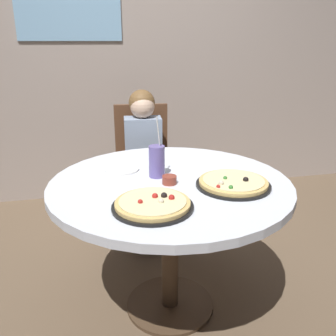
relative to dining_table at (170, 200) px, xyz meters
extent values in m
plane|color=brown|center=(0.00, 0.00, -0.65)|extent=(8.00, 8.00, 0.00)
cube|color=#A8998E|center=(0.00, 1.73, 0.80)|extent=(5.20, 0.12, 2.90)
cube|color=#8CBFE5|center=(-0.46, 1.67, 1.02)|extent=(0.84, 0.02, 0.56)
cylinder|color=silver|center=(0.00, 0.00, 0.08)|extent=(1.19, 1.19, 0.04)
cylinder|color=#4C3826|center=(0.00, 0.00, -0.28)|extent=(0.09, 0.09, 0.69)
cylinder|color=#4C3826|center=(0.00, 0.00, -0.64)|extent=(0.48, 0.48, 0.02)
cube|color=brown|center=(0.00, 0.89, -0.22)|extent=(0.43, 0.43, 0.04)
cube|color=brown|center=(0.02, 1.07, 0.04)|extent=(0.40, 0.08, 0.52)
cylinder|color=brown|center=(-0.18, 0.74, -0.44)|extent=(0.04, 0.04, 0.41)
cylinder|color=brown|center=(0.15, 0.71, -0.44)|extent=(0.04, 0.04, 0.41)
cylinder|color=brown|center=(-0.15, 1.08, -0.44)|extent=(0.04, 0.04, 0.41)
cylinder|color=brown|center=(0.18, 1.05, -0.44)|extent=(0.04, 0.04, 0.41)
cube|color=#3F4766|center=(-0.01, 0.73, -0.42)|extent=(0.27, 0.34, 0.45)
cube|color=#8C9EB7|center=(0.00, 0.87, 0.02)|extent=(0.27, 0.18, 0.44)
sphere|color=beige|center=(0.00, 0.87, 0.32)|extent=(0.17, 0.17, 0.17)
sphere|color=brown|center=(0.00, 0.89, 0.34)|extent=(0.18, 0.18, 0.18)
cylinder|color=black|center=(0.28, -0.13, 0.11)|extent=(0.35, 0.35, 0.01)
cylinder|color=#D8B266|center=(0.28, -0.13, 0.12)|extent=(0.32, 0.32, 0.02)
cylinder|color=beige|center=(0.28, -0.13, 0.13)|extent=(0.29, 0.29, 0.01)
sphere|color=#387F33|center=(0.24, -0.11, 0.14)|extent=(0.02, 0.02, 0.02)
sphere|color=#387F33|center=(0.22, -0.23, 0.14)|extent=(0.02, 0.02, 0.02)
sphere|color=beige|center=(0.20, -0.17, 0.14)|extent=(0.02, 0.02, 0.02)
sphere|color=black|center=(0.33, -0.16, 0.14)|extent=(0.03, 0.03, 0.03)
sphere|color=#B2231E|center=(0.17, -0.21, 0.14)|extent=(0.02, 0.02, 0.02)
cylinder|color=black|center=(-0.14, -0.28, 0.11)|extent=(0.34, 0.34, 0.01)
cylinder|color=#D8B266|center=(-0.14, -0.28, 0.12)|extent=(0.31, 0.31, 0.02)
cylinder|color=beige|center=(-0.14, -0.28, 0.13)|extent=(0.28, 0.28, 0.01)
sphere|color=beige|center=(-0.11, -0.30, 0.14)|extent=(0.02, 0.02, 0.02)
sphere|color=black|center=(-0.08, -0.25, 0.14)|extent=(0.03, 0.03, 0.03)
sphere|color=#B2231E|center=(-0.19, -0.29, 0.14)|extent=(0.02, 0.02, 0.02)
sphere|color=#B2231E|center=(-0.12, -0.25, 0.14)|extent=(0.03, 0.03, 0.03)
sphere|color=#B2231E|center=(-0.13, -0.25, 0.14)|extent=(0.02, 0.02, 0.02)
sphere|color=#B2231E|center=(-0.06, -0.28, 0.14)|extent=(0.03, 0.03, 0.03)
cylinder|color=#6659A5|center=(-0.05, 0.08, 0.18)|extent=(0.08, 0.08, 0.16)
cylinder|color=white|center=(-0.04, 0.08, 0.30)|extent=(0.03, 0.02, 0.22)
cylinder|color=brown|center=(-0.01, -0.04, 0.12)|extent=(0.07, 0.07, 0.04)
cylinder|color=white|center=(-0.22, 0.21, 0.11)|extent=(0.18, 0.18, 0.01)
camera|label=1|loc=(-0.37, -1.62, 0.76)|focal=38.87mm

